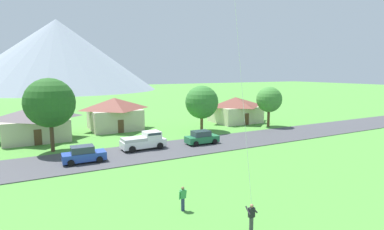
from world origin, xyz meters
TOP-DOWN VIEW (x-y plane):
  - road_strip at (0.00, 30.33)m, footprint 160.00×7.94m
  - mountain_west_ridge at (-7.25, 163.78)m, footprint 86.27×86.27m
  - mountain_far_east_ridge at (-0.96, 162.25)m, footprint 93.56×93.56m
  - house_leftmost at (18.00, 42.73)m, footprint 8.44×7.23m
  - house_left_center at (-3.04, 46.19)m, footprint 8.11×7.45m
  - house_right_center at (-14.26, 43.66)m, footprint 8.62×7.66m
  - tree_near_left at (8.38, 38.28)m, footprint 5.08×5.08m
  - tree_left_of_center at (-12.89, 35.91)m, footprint 5.61×5.61m
  - tree_center at (20.19, 36.36)m, footprint 4.23×4.23m
  - parked_car_green_west_end at (4.06, 30.81)m, footprint 4.23×2.14m
  - parked_car_blue_mid_west at (-10.45, 29.58)m, footprint 4.24×2.16m
  - pickup_truck_white_east_side at (-3.20, 31.84)m, footprint 5.25×2.42m
  - watcher_person at (-6.40, 15.22)m, footprint 0.56×0.24m

SIDE VIEW (x-z plane):
  - road_strip at x=0.00m, z-range 0.00..0.08m
  - parked_car_green_west_end at x=4.06m, z-range 0.03..1.71m
  - parked_car_blue_mid_west at x=-10.45m, z-range 0.03..1.71m
  - watcher_person at x=-6.40m, z-range 0.04..1.71m
  - pickup_truck_white_east_side at x=-3.20m, z-range 0.06..2.06m
  - house_leftmost at x=18.00m, z-range 0.08..4.64m
  - house_right_center at x=-14.26m, z-range 0.08..4.66m
  - house_left_center at x=-3.04m, z-range 0.09..5.13m
  - tree_near_left at x=8.38m, z-range 0.98..8.03m
  - tree_center at x=20.19m, z-range 1.20..7.88m
  - tree_left_of_center at x=-12.89m, z-range 1.42..9.91m
  - mountain_west_ridge at x=-7.25m, z-range 0.00..22.40m
  - mountain_far_east_ridge at x=-0.96m, z-range 0.00..33.94m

